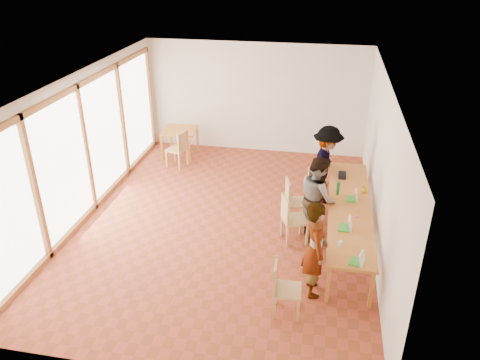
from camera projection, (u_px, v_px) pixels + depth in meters
name	position (u px, v px, depth m)	size (l,w,h in m)	color
ground	(225.00, 222.00, 9.87)	(8.00, 8.00, 0.00)	#9A3A25
wall_back	(256.00, 98.00, 12.71)	(6.00, 0.10, 3.00)	beige
wall_front	(153.00, 287.00, 5.68)	(6.00, 0.10, 3.00)	beige
wall_right	(381.00, 169.00, 8.70)	(0.10, 8.00, 3.00)	beige
window_wall	(85.00, 146.00, 9.69)	(0.10, 8.00, 3.00)	white
ceiling	(223.00, 80.00, 8.51)	(6.00, 8.00, 0.04)	white
communal_table	(350.00, 208.00, 8.97)	(0.80, 4.00, 0.75)	#C27F2B
side_table	(179.00, 132.00, 12.71)	(0.90, 0.90, 0.75)	#C27F2B
chair_near	(281.00, 283.00, 7.20)	(0.45, 0.45, 0.49)	tan
chair_mid	(290.00, 214.00, 8.97)	(0.59, 0.59, 0.52)	tan
chair_far	(292.00, 197.00, 9.60)	(0.55, 0.55, 0.52)	tan
chair_empty	(315.00, 178.00, 10.60)	(0.49, 0.49, 0.43)	tan
chair_spare	(180.00, 145.00, 12.07)	(0.57, 0.57, 0.52)	tan
person_near	(315.00, 249.00, 7.51)	(0.62, 0.41, 1.70)	gray
person_mid	(318.00, 197.00, 9.06)	(0.82, 0.64, 1.70)	gray
person_far	(326.00, 165.00, 10.31)	(1.15, 0.66, 1.78)	gray
laptop_near	(359.00, 260.00, 7.32)	(0.27, 0.29, 0.21)	green
laptop_mid	(347.00, 226.00, 8.21)	(0.26, 0.29, 0.23)	green
laptop_far	(354.00, 197.00, 9.14)	(0.24, 0.27, 0.22)	green
yellow_mug	(364.00, 190.00, 9.43)	(0.14, 0.14, 0.11)	yellow
green_bottle	(338.00, 188.00, 9.30)	(0.07, 0.07, 0.28)	#1E6E31
clear_glass	(340.00, 244.00, 7.75)	(0.07, 0.07, 0.09)	silver
condiment_cup	(342.00, 173.00, 10.18)	(0.08, 0.08, 0.06)	white
pink_phone	(357.00, 216.00, 8.60)	(0.05, 0.10, 0.01)	#C84461
black_pouch	(342.00, 175.00, 10.05)	(0.16, 0.26, 0.09)	black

